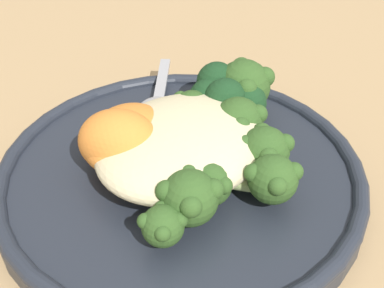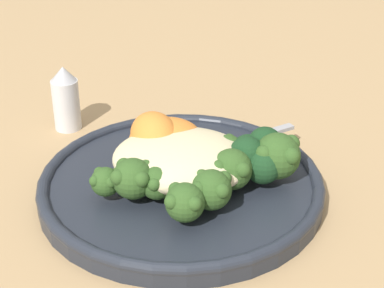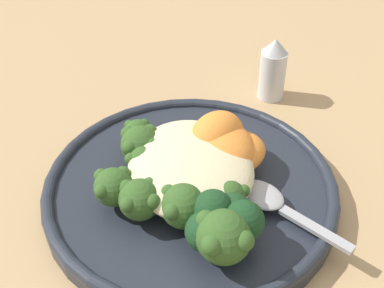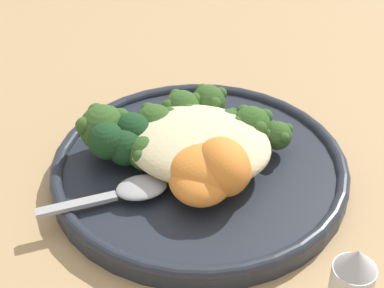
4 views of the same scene
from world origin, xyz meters
name	(u,v)px [view 2 (image 2 of 4)]	position (x,y,z in m)	size (l,w,h in m)	color
ground_plane	(172,194)	(0.00, 0.00, 0.00)	(4.00, 4.00, 0.00)	tan
plate	(180,186)	(0.01, 0.00, 0.01)	(0.27, 0.27, 0.02)	#232833
quinoa_mound	(183,158)	(0.01, 0.00, 0.04)	(0.13, 0.11, 0.04)	beige
broccoli_stalk_0	(125,177)	(-0.04, -0.03, 0.03)	(0.09, 0.09, 0.03)	#ADC675
broccoli_stalk_1	(140,175)	(-0.02, -0.03, 0.04)	(0.06, 0.09, 0.04)	#ADC675
broccoli_stalk_2	(161,176)	(0.00, -0.03, 0.04)	(0.03, 0.09, 0.03)	#ADC675
broccoli_stalk_3	(182,196)	(0.02, -0.06, 0.04)	(0.06, 0.11, 0.03)	#ADC675
broccoli_stalk_4	(206,187)	(0.04, -0.04, 0.04)	(0.08, 0.09, 0.04)	#ADC675
broccoli_stalk_5	(220,168)	(0.05, -0.01, 0.04)	(0.10, 0.06, 0.04)	#ADC675
broccoli_stalk_6	(261,157)	(0.08, 0.01, 0.04)	(0.13, 0.04, 0.04)	#ADC675
broccoli_stalk_7	(212,154)	(0.04, 0.02, 0.04)	(0.09, 0.05, 0.03)	#ADC675
sweet_potato_chunk_0	(172,140)	(-0.01, 0.04, 0.04)	(0.07, 0.06, 0.03)	orange
sweet_potato_chunk_1	(166,139)	(-0.01, 0.03, 0.04)	(0.07, 0.06, 0.04)	orange
sweet_potato_chunk_2	(155,136)	(-0.02, 0.03, 0.05)	(0.06, 0.05, 0.05)	orange
sweet_potato_chunk_3	(156,147)	(-0.02, 0.02, 0.04)	(0.05, 0.04, 0.03)	orange
kale_tuft	(259,154)	(0.08, 0.02, 0.04)	(0.06, 0.06, 0.04)	#193D1E
spoon	(229,143)	(0.05, 0.06, 0.03)	(0.10, 0.09, 0.01)	#A3A3A8
salt_shaker	(66,98)	(-0.14, 0.12, 0.04)	(0.03, 0.03, 0.08)	silver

